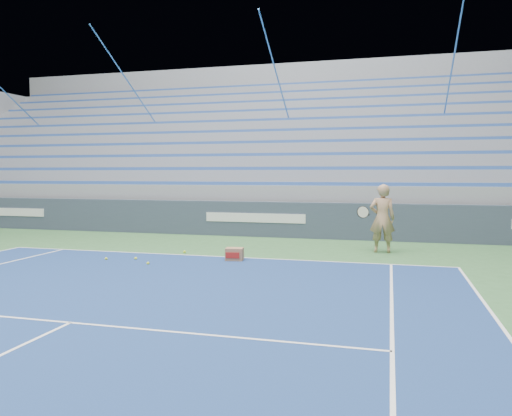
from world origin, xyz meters
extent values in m
cube|color=white|center=(0.00, 11.88, 0.01)|extent=(10.97, 0.05, 0.00)
cube|color=white|center=(0.00, 6.40, 0.01)|extent=(8.23, 0.05, 0.00)
cube|color=#343F50|center=(0.00, 15.88, 0.55)|extent=(30.00, 0.30, 1.10)
cube|color=white|center=(-9.00, 15.72, 0.60)|extent=(2.60, 0.02, 0.28)
cube|color=white|center=(0.00, 15.72, 0.60)|extent=(3.20, 0.02, 0.28)
cube|color=gray|center=(0.00, 20.43, 0.55)|extent=(30.00, 8.50, 1.10)
cube|color=gray|center=(0.00, 20.43, 1.35)|extent=(30.00, 8.50, 0.50)
cube|color=#2E55A6|center=(0.00, 16.56, 1.66)|extent=(29.60, 0.42, 0.11)
cube|color=gray|center=(0.00, 20.86, 1.85)|extent=(30.00, 7.65, 0.50)
cube|color=#2E55A6|center=(0.00, 17.41, 2.16)|extent=(29.60, 0.42, 0.11)
cube|color=gray|center=(0.00, 21.28, 2.35)|extent=(30.00, 6.80, 0.50)
cube|color=#2E55A6|center=(0.00, 18.26, 2.66)|extent=(29.60, 0.42, 0.11)
cube|color=gray|center=(0.00, 21.71, 2.85)|extent=(30.00, 5.95, 0.50)
cube|color=#2E55A6|center=(0.00, 19.11, 3.16)|extent=(29.60, 0.42, 0.11)
cube|color=gray|center=(0.00, 22.13, 3.35)|extent=(30.00, 5.10, 0.50)
cube|color=#2E55A6|center=(0.00, 19.96, 3.66)|extent=(29.60, 0.42, 0.11)
cube|color=gray|center=(0.00, 22.56, 3.85)|extent=(30.00, 4.25, 0.50)
cube|color=#2E55A6|center=(0.00, 20.81, 4.15)|extent=(29.60, 0.42, 0.11)
cube|color=gray|center=(0.00, 22.98, 4.35)|extent=(30.00, 3.40, 0.50)
cube|color=#2E55A6|center=(0.00, 21.66, 4.65)|extent=(29.60, 0.42, 0.11)
cube|color=gray|center=(0.00, 23.41, 4.85)|extent=(30.00, 2.55, 0.50)
cube|color=#2E55A6|center=(0.00, 22.51, 5.15)|extent=(29.60, 0.42, 0.11)
cube|color=gray|center=(0.00, 23.84, 5.35)|extent=(30.00, 1.70, 0.50)
cube|color=#2E55A6|center=(0.00, 23.36, 5.65)|extent=(29.60, 0.42, 0.11)
cube|color=gray|center=(0.00, 24.26, 5.85)|extent=(30.00, 0.85, 0.50)
cube|color=#2E55A6|center=(0.00, 24.21, 6.15)|extent=(29.60, 0.42, 0.11)
cube|color=gray|center=(0.00, 24.98, 3.65)|extent=(31.00, 0.40, 7.30)
cylinder|color=#3778C1|center=(-12.00, 20.43, 4.60)|extent=(0.05, 8.53, 5.04)
cylinder|color=#3778C1|center=(-6.00, 20.43, 4.60)|extent=(0.05, 8.53, 5.04)
cylinder|color=#3778C1|center=(0.00, 20.43, 4.60)|extent=(0.05, 8.53, 5.04)
cylinder|color=#3778C1|center=(6.00, 20.43, 4.60)|extent=(0.05, 8.53, 5.04)
imported|color=tan|center=(3.89, 13.60, 0.86)|extent=(0.65, 0.45, 1.72)
cylinder|color=black|center=(3.54, 13.35, 0.95)|extent=(0.12, 0.27, 0.08)
cylinder|color=beige|center=(3.44, 13.07, 1.05)|extent=(0.29, 0.16, 0.28)
torus|color=black|center=(3.44, 13.07, 1.05)|extent=(0.31, 0.18, 0.30)
cube|color=#976949|center=(0.67, 11.51, 0.15)|extent=(0.43, 0.34, 0.29)
cube|color=#B21E19|center=(0.67, 11.36, 0.15)|extent=(0.31, 0.05, 0.13)
sphere|color=#D2E62F|center=(-1.00, 10.53, 0.03)|extent=(0.07, 0.07, 0.07)
sphere|color=#D2E62F|center=(-0.86, 12.21, 0.03)|extent=(0.07, 0.07, 0.07)
sphere|color=#D2E62F|center=(-1.56, 11.02, 0.03)|extent=(0.07, 0.07, 0.07)
sphere|color=#D2E62F|center=(-2.19, 10.80, 0.03)|extent=(0.07, 0.07, 0.07)
camera|label=1|loc=(4.06, 0.78, 1.99)|focal=35.00mm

